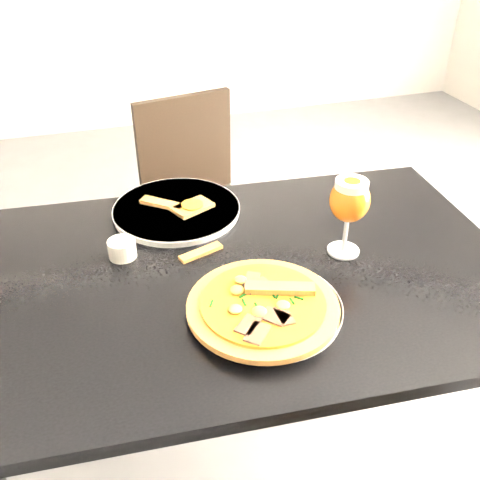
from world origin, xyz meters
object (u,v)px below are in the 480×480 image
object	(u,v)px
dining_table	(252,298)
pizza	(264,305)
beer_glass	(350,201)
chair_far	(199,202)

from	to	relation	value
dining_table	pizza	xyz separation A→B (m)	(-0.03, -0.16, 0.12)
dining_table	pizza	distance (m)	0.20
pizza	beer_glass	size ratio (longest dim) A/B	1.59
pizza	beer_glass	xyz separation A→B (m)	(0.25, 0.16, 0.11)
dining_table	chair_far	distance (m)	0.84
dining_table	chair_far	size ratio (longest dim) A/B	1.49
pizza	beer_glass	distance (m)	0.32
chair_far	pizza	distance (m)	1.02
dining_table	chair_far	world-z (taller)	chair_far
pizza	chair_far	bearing A→B (deg)	84.81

